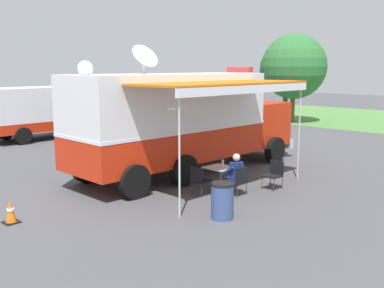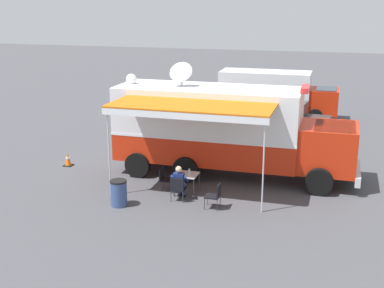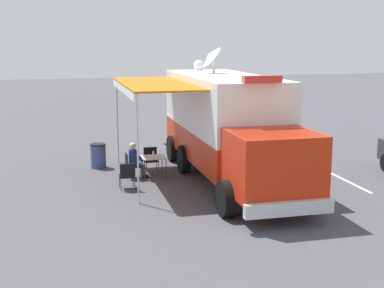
{
  "view_description": "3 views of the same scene",
  "coord_description": "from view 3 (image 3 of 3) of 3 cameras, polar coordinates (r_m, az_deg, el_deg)",
  "views": [
    {
      "loc": [
        10.94,
        -10.27,
        3.72
      ],
      "look_at": [
        1.62,
        -0.6,
        1.39
      ],
      "focal_mm": 41.67,
      "sensor_mm": 36.0,
      "label": 1
    },
    {
      "loc": [
        19.43,
        4.62,
        6.9
      ],
      "look_at": [
        1.35,
        -0.28,
        1.56
      ],
      "focal_mm": 48.62,
      "sensor_mm": 36.0,
      "label": 2
    },
    {
      "loc": [
        5.71,
        17.46,
        4.69
      ],
      "look_at": [
        0.9,
        -0.68,
        1.01
      ],
      "focal_mm": 49.85,
      "sensor_mm": 36.0,
      "label": 3
    }
  ],
  "objects": [
    {
      "name": "folding_table",
      "position": [
        18.41,
        -4.15,
        -1.54
      ],
      "size": [
        0.81,
        0.81,
        0.73
      ],
      "color": "silver",
      "rests_on": "ground"
    },
    {
      "name": "seated_responder",
      "position": [
        18.4,
        -6.07,
        -1.65
      ],
      "size": [
        0.67,
        0.56,
        1.25
      ],
      "color": "navy",
      "rests_on": "ground"
    },
    {
      "name": "water_bottle",
      "position": [
        18.27,
        -4.17,
        -1.12
      ],
      "size": [
        0.07,
        0.07,
        0.22
      ],
      "color": "silver",
      "rests_on": "folding_table"
    },
    {
      "name": "folding_chair_beside_table",
      "position": [
        19.27,
        -4.43,
        -1.46
      ],
      "size": [
        0.49,
        0.49,
        0.87
      ],
      "color": "black",
      "rests_on": "ground"
    },
    {
      "name": "traffic_cone",
      "position": [
        24.31,
        -2.58,
        0.63
      ],
      "size": [
        0.36,
        0.36,
        0.58
      ],
      "color": "black",
      "rests_on": "ground"
    },
    {
      "name": "ground_plane",
      "position": [
        18.96,
        3.17,
        -3.24
      ],
      "size": [
        100.0,
        100.0,
        0.0
      ],
      "primitive_type": "plane",
      "color": "#47474C"
    },
    {
      "name": "folding_chair_at_table",
      "position": [
        18.4,
        -6.64,
        -2.1
      ],
      "size": [
        0.49,
        0.49,
        0.87
      ],
      "color": "black",
      "rests_on": "ground"
    },
    {
      "name": "command_truck",
      "position": [
        17.86,
        3.84,
        2.22
      ],
      "size": [
        4.95,
        9.53,
        4.53
      ],
      "color": "red",
      "rests_on": "ground"
    },
    {
      "name": "trash_bin",
      "position": [
        20.09,
        -10.0,
        -1.24
      ],
      "size": [
        0.57,
        0.57,
        0.91
      ],
      "color": "#384C7F",
      "rests_on": "ground"
    },
    {
      "name": "folding_chair_spare_by_truck",
      "position": [
        17.02,
        -6.95,
        -3.2
      ],
      "size": [
        0.49,
        0.49,
        0.87
      ],
      "color": "black",
      "rests_on": "ground"
    },
    {
      "name": "lot_stripe",
      "position": [
        19.51,
        14.95,
        -3.19
      ],
      "size": [
        0.2,
        4.8,
        0.01
      ],
      "primitive_type": "cube",
      "rotation": [
        0.0,
        0.0,
        -0.02
      ],
      "color": "silver",
      "rests_on": "ground"
    }
  ]
}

